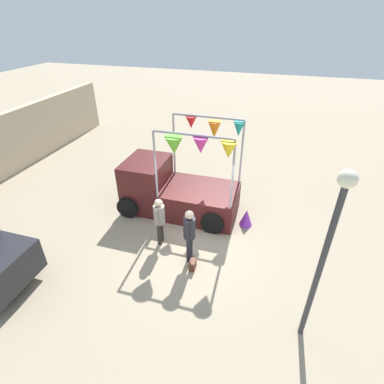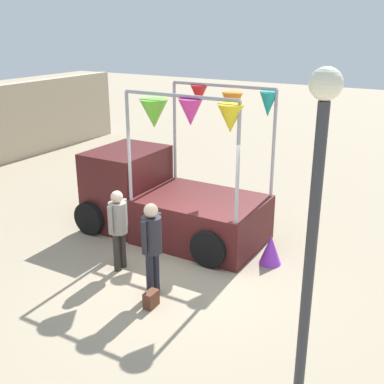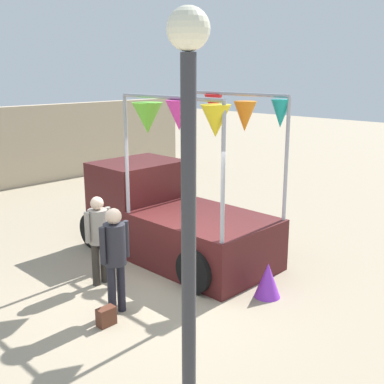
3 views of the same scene
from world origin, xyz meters
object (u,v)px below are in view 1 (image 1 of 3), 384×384
Objects in this scene: person_customer at (189,231)px; folded_kite_bundle_violet at (246,217)px; person_vendor at (159,217)px; street_lamp at (328,242)px; vendor_truck at (172,188)px; handbag at (193,265)px.

folded_kite_bundle_violet is at bearing -32.65° from person_customer.
person_vendor is 4.96m from street_lamp.
person_vendor is 0.39× the size of street_lamp.
vendor_truck is 2.78m from folded_kite_bundle_violet.
vendor_truck is at bearing 8.23° from person_vendor.
vendor_truck is 0.99× the size of street_lamp.
person_customer is at bearing -149.87° from vendor_truck.
vendor_truck is 6.83× the size of folded_kite_bundle_violet.
handbag is 4.06m from street_lamp.
handbag is at bearing -149.92° from vendor_truck.
street_lamp is (-1.17, -2.93, 2.55)m from handbag.
handbag is 0.47× the size of folded_kite_bundle_violet.
folded_kite_bundle_violet is at bearing 26.02° from street_lamp.
folded_kite_bundle_violet is at bearing -94.83° from vendor_truck.
person_customer is 0.41× the size of street_lamp.
person_customer is at bearing 64.07° from street_lamp.
street_lamp is 6.93× the size of folded_kite_bundle_violet.
folded_kite_bundle_violet reaches higher than handbag.
vendor_truck is 3.20m from handbag.
person_customer is 6.10× the size of handbag.
street_lamp is at bearing -111.79° from handbag.
person_vendor is 5.73× the size of handbag.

